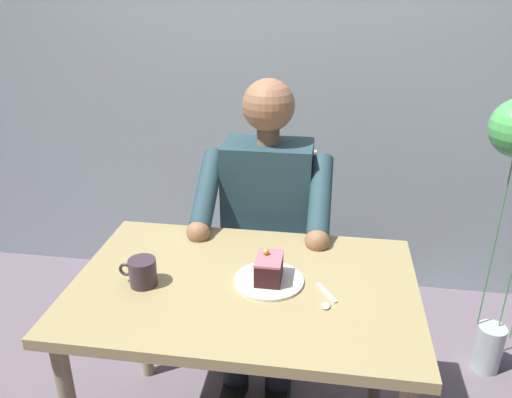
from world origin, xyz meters
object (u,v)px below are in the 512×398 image
at_px(dining_table, 244,305).
at_px(seated_person, 265,228).
at_px(cake_slice, 269,268).
at_px(chair, 270,242).
at_px(dessert_spoon, 326,300).
at_px(coffee_cup, 142,272).

xyz_separation_m(dining_table, seated_person, (0.00, -0.50, 0.03)).
distance_m(dining_table, cake_slice, 0.16).
relative_size(chair, dessert_spoon, 6.56).
relative_size(dining_table, seated_person, 0.87).
bearing_deg(cake_slice, chair, -83.28).
distance_m(seated_person, coffee_cup, 0.65).
bearing_deg(dessert_spoon, cake_slice, -22.33).
xyz_separation_m(dining_table, dessert_spoon, (-0.26, 0.06, 0.09)).
height_order(dining_table, dessert_spoon, dessert_spoon).
bearing_deg(cake_slice, seated_person, -80.91).
bearing_deg(chair, dining_table, 90.00).
xyz_separation_m(cake_slice, coffee_cup, (0.39, 0.07, -0.00)).
bearing_deg(coffee_cup, chair, -113.45).
relative_size(chair, cake_slice, 7.92).
bearing_deg(chair, coffee_cup, 66.55).
bearing_deg(chair, seated_person, 90.00).
distance_m(coffee_cup, dessert_spoon, 0.58).
xyz_separation_m(dining_table, coffee_cup, (0.31, 0.06, 0.13)).
relative_size(dining_table, dessert_spoon, 7.94).
distance_m(dining_table, coffee_cup, 0.35).
xyz_separation_m(coffee_cup, dessert_spoon, (-0.58, 0.00, -0.04)).
bearing_deg(seated_person, chair, -90.00).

